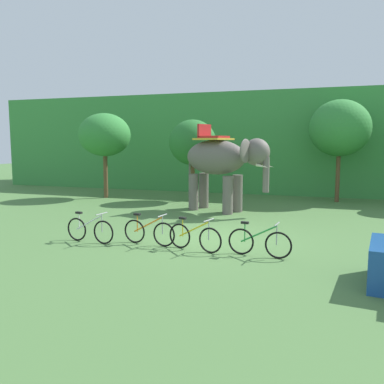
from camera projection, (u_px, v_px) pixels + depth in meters
The scene contains 10 objects.
ground_plane at pixel (215, 238), 12.76m from camera, with size 80.00×80.00×0.00m, color #4C753D.
foliage_hedge at pixel (274, 143), 25.74m from camera, with size 36.00×6.00×5.91m, color #3D8E42.
tree_center_left at pixel (105, 135), 21.70m from camera, with size 2.77×2.77×4.54m.
tree_center_right at pixel (193, 143), 20.61m from camera, with size 2.39×2.39×4.14m.
tree_left at pixel (340, 128), 20.09m from camera, with size 2.97×2.97×5.09m.
elephant at pixel (222, 161), 17.41m from camera, with size 4.22×2.75×3.78m.
bike_white at pixel (90, 230), 12.16m from camera, with size 1.70×0.52×0.92m.
bike_orange at pixel (149, 232), 11.88m from camera, with size 1.70×0.52×0.92m.
bike_yellow at pixel (194, 237), 11.23m from camera, with size 1.67×0.60×0.92m.
bike_green at pixel (259, 242), 10.64m from camera, with size 1.71×0.52×0.92m.
Camera 1 is at (3.30, -12.06, 2.98)m, focal length 38.02 mm.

